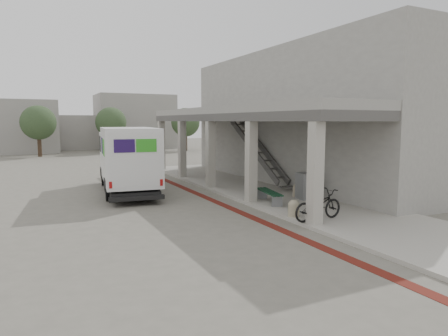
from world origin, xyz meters
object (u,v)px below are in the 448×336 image
utility_cabinet (304,186)px  bicycle_black (318,205)px  bench (269,194)px  fedex_truck (127,158)px

utility_cabinet → bicycle_black: bearing=-114.4°
bench → fedex_truck: bearing=139.2°
utility_cabinet → fedex_truck: bearing=143.4°
utility_cabinet → bicycle_black: 3.57m
fedex_truck → bicycle_black: (4.25, -8.62, -0.99)m
utility_cabinet → bicycle_black: (-1.80, -3.08, -0.04)m
bench → utility_cabinet: 1.71m
bench → utility_cabinet: utility_cabinet is taller
fedex_truck → bicycle_black: size_ratio=3.81×
bicycle_black → fedex_truck: bearing=22.0°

